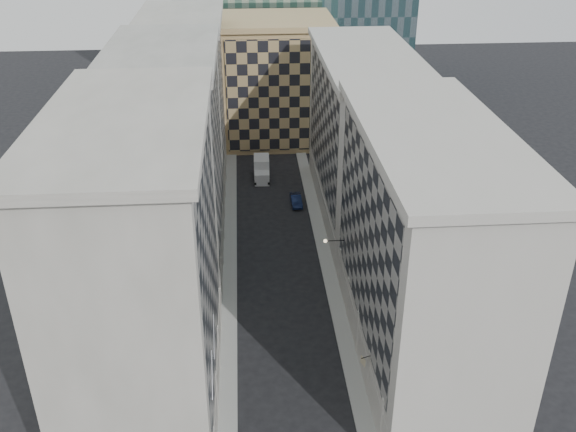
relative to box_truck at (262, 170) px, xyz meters
name	(u,v)px	position (x,y,z in m)	size (l,w,h in m)	color
sidewalk_west	(230,265)	(-4.27, -22.60, -1.16)	(1.50, 100.00, 0.15)	#979892
sidewalk_east	(327,262)	(6.23, -22.60, -1.16)	(1.50, 100.00, 0.15)	#979892
bldg_left_a	(143,272)	(-9.90, -41.60, 10.59)	(10.80, 22.80, 23.70)	#9A968A
bldg_left_b	(171,160)	(-9.90, -19.60, 10.09)	(10.80, 22.80, 22.70)	gray
bldg_left_c	(186,99)	(-9.90, 2.40, 9.59)	(10.80, 22.80, 21.70)	#9A968A
bldg_right_a	(422,250)	(11.86, -37.60, 9.09)	(10.80, 26.80, 20.70)	#AEAAA0
bldg_right_b	(363,136)	(11.87, -10.60, 8.62)	(10.80, 28.80, 19.70)	#AEAAA0
tan_block	(276,80)	(2.98, 15.30, 8.20)	(16.80, 14.80, 18.80)	tan
flagpoles_left	(213,355)	(-4.92, -46.60, 6.77)	(0.10, 6.33, 2.33)	gray
bracket_lamp	(327,241)	(5.36, -28.60, 4.97)	(1.98, 0.36, 0.36)	black
box_truck	(262,170)	(0.00, 0.00, 0.00)	(2.22, 5.20, 2.83)	silver
dark_car	(296,200)	(4.08, -8.55, -0.61)	(1.32, 3.77, 1.24)	#101B3D
shop_sign	(363,361)	(6.40, -43.18, 2.60)	(0.75, 0.65, 0.75)	black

